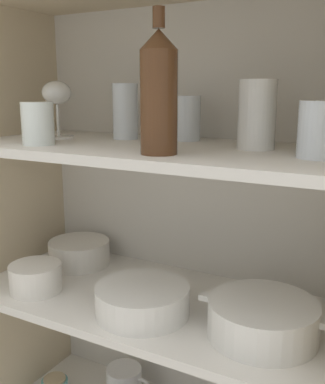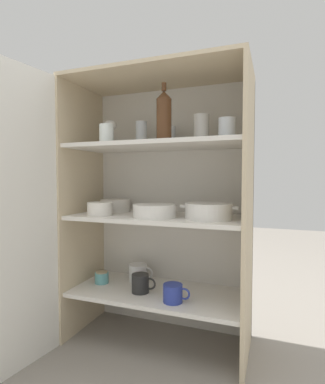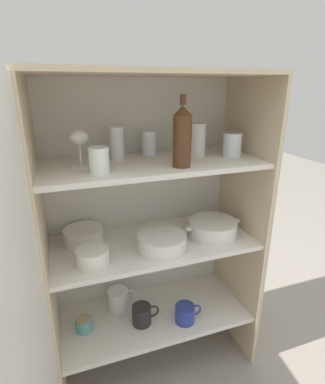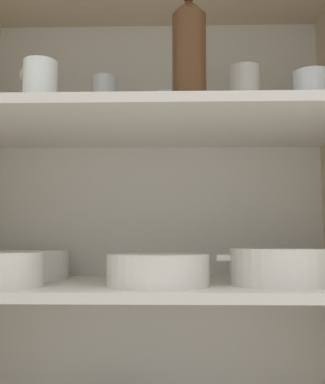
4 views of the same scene
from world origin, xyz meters
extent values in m
cube|color=silver|center=(0.00, 0.40, 0.66)|extent=(0.90, 0.02, 1.32)
cube|color=#CCB793|center=(-0.44, 0.19, 0.66)|extent=(0.02, 0.42, 1.32)
cube|color=#CCB793|center=(0.44, 0.19, 0.66)|extent=(0.02, 0.42, 1.32)
cube|color=#CCB793|center=(0.00, 0.19, 1.33)|extent=(0.90, 0.42, 0.02)
cube|color=silver|center=(0.00, 0.19, 0.25)|extent=(0.86, 0.39, 0.02)
cube|color=silver|center=(0.00, 0.19, 0.64)|extent=(0.86, 0.39, 0.02)
cube|color=silver|center=(0.00, 0.19, 0.99)|extent=(0.86, 0.39, 0.02)
cube|color=silver|center=(-0.48, -0.24, 0.66)|extent=(0.07, 0.45, 1.32)
cylinder|color=white|center=(-0.22, 0.08, 1.05)|extent=(0.07, 0.07, 0.09)
cylinder|color=white|center=(0.02, 0.31, 1.06)|extent=(0.06, 0.06, 0.10)
cylinder|color=white|center=(-0.12, 0.27, 1.07)|extent=(0.06, 0.06, 0.13)
cylinder|color=white|center=(0.35, 0.17, 1.05)|extent=(0.08, 0.08, 0.10)
cylinder|color=white|center=(0.21, 0.24, 1.07)|extent=(0.07, 0.07, 0.14)
cylinder|color=white|center=(-0.27, 0.20, 1.01)|extent=(0.07, 0.07, 0.01)
cylinder|color=white|center=(-0.27, 0.20, 1.05)|extent=(0.01, 0.01, 0.08)
ellipsoid|color=white|center=(-0.27, 0.20, 1.11)|extent=(0.07, 0.07, 0.06)
cylinder|color=#4C2D19|center=(0.08, 0.08, 1.10)|extent=(0.07, 0.07, 0.19)
cone|color=#4C2D19|center=(0.08, 0.08, 1.21)|extent=(0.07, 0.07, 0.04)
cylinder|color=#4C2D19|center=(0.08, 0.08, 1.24)|extent=(0.02, 0.02, 0.04)
cylinder|color=silver|center=(0.01, 0.12, 0.65)|extent=(0.20, 0.20, 0.01)
cylinder|color=silver|center=(0.01, 0.12, 0.66)|extent=(0.20, 0.20, 0.01)
cylinder|color=silver|center=(0.01, 0.12, 0.67)|extent=(0.20, 0.20, 0.01)
cylinder|color=silver|center=(0.01, 0.12, 0.68)|extent=(0.20, 0.20, 0.01)
cylinder|color=silver|center=(0.01, 0.12, 0.69)|extent=(0.20, 0.20, 0.01)
cylinder|color=silver|center=(0.01, 0.12, 0.70)|extent=(0.20, 0.20, 0.01)
cylinder|color=silver|center=(0.01, 0.12, 0.70)|extent=(0.20, 0.20, 0.01)
cylinder|color=silver|center=(-0.29, 0.28, 0.68)|extent=(0.17, 0.17, 0.07)
torus|color=silver|center=(-0.29, 0.28, 0.71)|extent=(0.16, 0.16, 0.01)
cylinder|color=silver|center=(-0.27, 0.09, 0.68)|extent=(0.12, 0.12, 0.07)
torus|color=silver|center=(-0.27, 0.09, 0.71)|extent=(0.12, 0.12, 0.01)
cylinder|color=silver|center=(0.27, 0.15, 0.68)|extent=(0.22, 0.22, 0.07)
cube|color=silver|center=(0.15, 0.15, 0.70)|extent=(0.03, 0.02, 0.01)
cube|color=silver|center=(0.39, 0.15, 0.70)|extent=(0.03, 0.02, 0.01)
cylinder|color=white|center=(-0.15, 0.29, 0.31)|extent=(0.10, 0.10, 0.10)
torus|color=white|center=(-0.09, 0.29, 0.31)|extent=(0.06, 0.01, 0.06)
cylinder|color=#283893|center=(0.12, 0.09, 0.30)|extent=(0.09, 0.09, 0.08)
torus|color=#283893|center=(0.17, 0.09, 0.30)|extent=(0.06, 0.01, 0.06)
cylinder|color=black|center=(-0.07, 0.15, 0.31)|extent=(0.09, 0.09, 0.09)
torus|color=black|center=(-0.02, 0.15, 0.31)|extent=(0.06, 0.01, 0.06)
cylinder|color=#5BA3A8|center=(-0.33, 0.19, 0.29)|extent=(0.07, 0.07, 0.06)
cylinder|color=tan|center=(-0.33, 0.19, 0.32)|extent=(0.06, 0.06, 0.01)
camera|label=1|loc=(0.48, -0.64, 1.12)|focal=42.00mm
camera|label=2|loc=(0.55, -1.20, 0.84)|focal=28.00mm
camera|label=3|loc=(-0.35, -0.92, 1.29)|focal=28.00mm
camera|label=4|loc=(0.05, -0.78, 0.73)|focal=42.00mm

